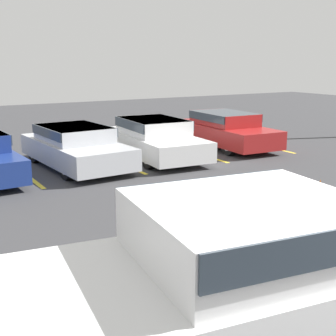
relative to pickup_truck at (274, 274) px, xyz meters
The scene contains 10 objects.
stall_stripe_b 9.64m from the pickup_truck, 91.25° to the left, with size 0.12×4.00×0.01m, color yellow.
stall_stripe_c 9.99m from the pickup_truck, 74.78° to the left, with size 0.12×4.00×0.01m, color yellow.
stall_stripe_d 11.06m from the pickup_truck, 60.49° to the left, with size 0.12×4.00×0.01m, color yellow.
stall_stripe_e 12.69m from the pickup_truck, 49.30° to the left, with size 0.12×4.00×0.01m, color yellow.
pickup_truck is the anchor object (origin of this frame).
parked_sedan_b 9.59m from the pickup_truck, 82.17° to the left, with size 2.07×4.46×1.19m.
parked_sedan_c 10.20m from the pickup_truck, 67.65° to the left, with size 2.13×4.56×1.24m.
parked_sedan_d 12.05m from the pickup_truck, 54.49° to the left, with size 1.98×4.56×1.23m.
traffic_cone 5.31m from the pickup_truck, 36.03° to the left, with size 0.38×0.38×0.64m.
wheel_stop_curb 12.99m from the pickup_truck, 66.90° to the left, with size 1.62×0.20×0.14m, color #B7B2A8.
Camera 1 is at (-3.90, -2.96, 3.06)m, focal length 50.00 mm.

